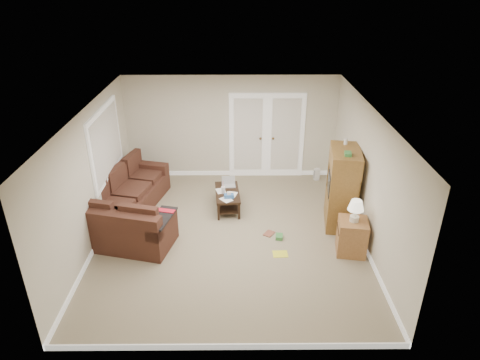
{
  "coord_description": "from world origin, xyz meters",
  "views": [
    {
      "loc": [
        0.14,
        -6.93,
        4.67
      ],
      "look_at": [
        0.19,
        0.24,
        1.1
      ],
      "focal_mm": 32.0,
      "sensor_mm": 36.0,
      "label": 1
    }
  ],
  "objects_px": {
    "sectional_sofa": "(126,209)",
    "side_cabinet": "(352,234)",
    "coffee_table": "(228,199)",
    "tv_armoire": "(342,187)"
  },
  "relations": [
    {
      "from": "sectional_sofa",
      "to": "tv_armoire",
      "type": "relative_size",
      "value": 1.83
    },
    {
      "from": "sectional_sofa",
      "to": "side_cabinet",
      "type": "xyz_separation_m",
      "value": [
        4.29,
        -1.0,
        0.05
      ]
    },
    {
      "from": "coffee_table",
      "to": "tv_armoire",
      "type": "relative_size",
      "value": 0.6
    },
    {
      "from": "coffee_table",
      "to": "tv_armoire",
      "type": "distance_m",
      "value": 2.42
    },
    {
      "from": "coffee_table",
      "to": "tv_armoire",
      "type": "xyz_separation_m",
      "value": [
        2.27,
        -0.6,
        0.58
      ]
    },
    {
      "from": "side_cabinet",
      "to": "sectional_sofa",
      "type": "bearing_deg",
      "value": 175.6
    },
    {
      "from": "coffee_table",
      "to": "side_cabinet",
      "type": "height_order",
      "value": "side_cabinet"
    },
    {
      "from": "sectional_sofa",
      "to": "side_cabinet",
      "type": "bearing_deg",
      "value": 0.49
    },
    {
      "from": "sectional_sofa",
      "to": "tv_armoire",
      "type": "bearing_deg",
      "value": 13.78
    },
    {
      "from": "side_cabinet",
      "to": "coffee_table",
      "type": "bearing_deg",
      "value": 153.41
    }
  ]
}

